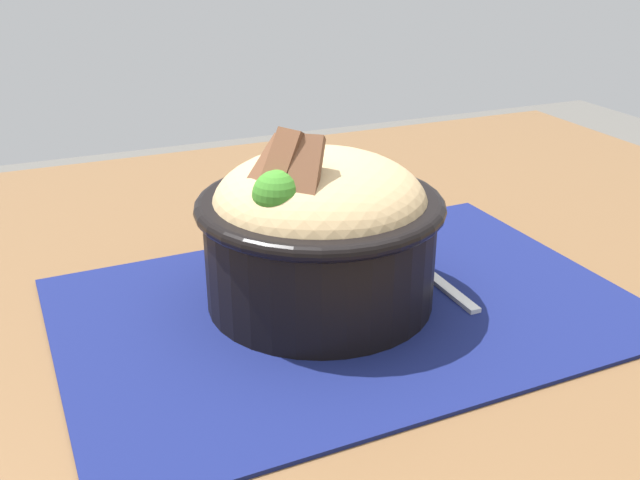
{
  "coord_description": "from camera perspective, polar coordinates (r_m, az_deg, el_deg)",
  "views": [
    {
      "loc": [
        -0.21,
        -0.45,
        1.01
      ],
      "look_at": [
        -0.02,
        0.01,
        0.8
      ],
      "focal_mm": 40.92,
      "sensor_mm": 36.0,
      "label": 1
    }
  ],
  "objects": [
    {
      "name": "bowl",
      "position": [
        0.53,
        -0.05,
        1.01
      ],
      "size": [
        0.21,
        0.21,
        0.14
      ],
      "color": "black",
      "rests_on": "placemat"
    },
    {
      "name": "table",
      "position": [
        0.61,
        1.64,
        -11.92
      ],
      "size": [
        1.07,
        0.89,
        0.74
      ],
      "color": "brown",
      "rests_on": "ground_plane"
    },
    {
      "name": "placemat",
      "position": [
        0.55,
        1.7,
        -5.35
      ],
      "size": [
        0.43,
        0.3,
        0.0
      ],
      "primitive_type": "cube",
      "rotation": [
        0.0,
        0.0,
        0.03
      ],
      "color": "#11194C",
      "rests_on": "table"
    },
    {
      "name": "fork",
      "position": [
        0.61,
        8.28,
        -2.47
      ],
      "size": [
        0.02,
        0.13,
        0.0
      ],
      "color": "silver",
      "rests_on": "placemat"
    }
  ]
}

